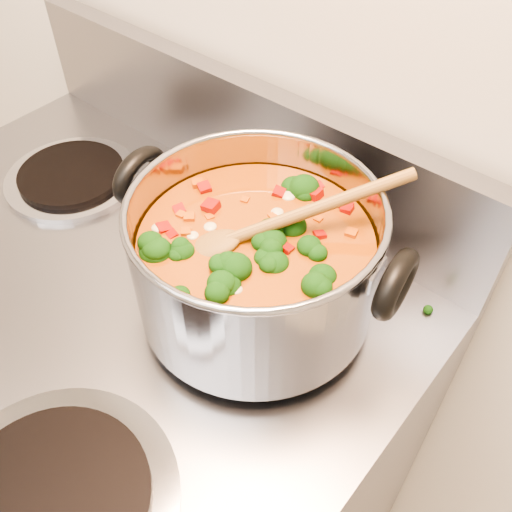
% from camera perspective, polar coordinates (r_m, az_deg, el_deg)
% --- Properties ---
extents(electric_range, '(0.76, 0.68, 1.08)m').
position_cam_1_polar(electric_range, '(1.08, -12.56, -19.79)').
color(electric_range, gray).
rests_on(electric_range, ground).
extents(stockpot, '(0.32, 0.26, 0.16)m').
position_cam_1_polar(stockpot, '(0.60, -0.02, -0.36)').
color(stockpot, gray).
rests_on(stockpot, electric_range).
extents(wooden_spoon, '(0.17, 0.20, 0.08)m').
position_cam_1_polar(wooden_spoon, '(0.57, 0.77, 2.88)').
color(wooden_spoon, olive).
rests_on(wooden_spoon, stockpot).
extents(cooktop_crumbs, '(0.15, 0.37, 0.01)m').
position_cam_1_polar(cooktop_crumbs, '(0.75, -10.14, 2.15)').
color(cooktop_crumbs, black).
rests_on(cooktop_crumbs, electric_range).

